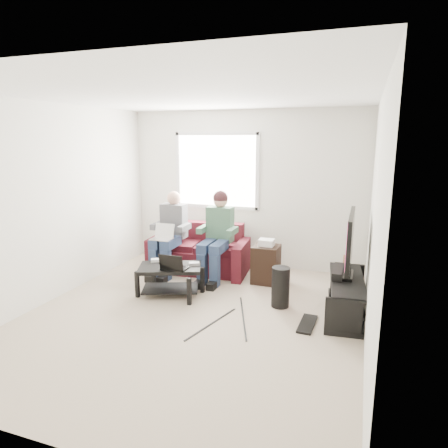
# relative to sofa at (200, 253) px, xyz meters

# --- Properties ---
(floor) EXTENTS (4.50, 4.50, 0.00)m
(floor) POSITION_rel_sofa_xyz_m (0.60, -1.68, -0.29)
(floor) COLOR tan
(floor) RESTS_ON ground
(ceiling) EXTENTS (4.50, 4.50, 0.00)m
(ceiling) POSITION_rel_sofa_xyz_m (0.60, -1.68, 2.31)
(ceiling) COLOR white
(ceiling) RESTS_ON wall_back
(wall_back) EXTENTS (4.50, 0.00, 4.50)m
(wall_back) POSITION_rel_sofa_xyz_m (0.60, 0.57, 1.01)
(wall_back) COLOR silver
(wall_back) RESTS_ON floor
(wall_front) EXTENTS (4.50, 0.00, 4.50)m
(wall_front) POSITION_rel_sofa_xyz_m (0.60, -3.93, 1.01)
(wall_front) COLOR silver
(wall_front) RESTS_ON floor
(wall_left) EXTENTS (0.00, 4.50, 4.50)m
(wall_left) POSITION_rel_sofa_xyz_m (-1.40, -1.68, 1.01)
(wall_left) COLOR silver
(wall_left) RESTS_ON floor
(wall_right) EXTENTS (0.00, 4.50, 4.50)m
(wall_right) POSITION_rel_sofa_xyz_m (2.60, -1.68, 1.01)
(wall_right) COLOR silver
(wall_right) RESTS_ON floor
(window) EXTENTS (1.48, 0.04, 1.28)m
(window) POSITION_rel_sofa_xyz_m (0.10, 0.55, 1.31)
(window) COLOR white
(window) RESTS_ON wall_back
(sofa) EXTENTS (1.69, 0.88, 0.76)m
(sofa) POSITION_rel_sofa_xyz_m (0.00, 0.00, 0.00)
(sofa) COLOR #4E131A
(sofa) RESTS_ON floor
(person_left) EXTENTS (0.40, 0.70, 1.31)m
(person_left) POSITION_rel_sofa_xyz_m (-0.40, -0.26, 0.42)
(person_left) COLOR navy
(person_left) RESTS_ON sofa
(person_right) EXTENTS (0.40, 0.71, 1.35)m
(person_right) POSITION_rel_sofa_xyz_m (0.40, -0.24, 0.48)
(person_right) COLOR navy
(person_right) RESTS_ON sofa
(laptop_silver) EXTENTS (0.36, 0.28, 0.24)m
(laptop_silver) POSITION_rel_sofa_xyz_m (-0.40, -0.52, 0.39)
(laptop_silver) COLOR silver
(laptop_silver) RESTS_ON person_left
(coffee_table) EXTENTS (0.97, 0.78, 0.42)m
(coffee_table) POSITION_rel_sofa_xyz_m (0.03, -1.13, 0.02)
(coffee_table) COLOR black
(coffee_table) RESTS_ON floor
(laptop_black) EXTENTS (0.40, 0.35, 0.24)m
(laptop_black) POSITION_rel_sofa_xyz_m (0.15, -1.21, 0.25)
(laptop_black) COLOR black
(laptop_black) RESTS_ON coffee_table
(controller_a) EXTENTS (0.17, 0.15, 0.04)m
(controller_a) POSITION_rel_sofa_xyz_m (-0.25, -1.01, 0.15)
(controller_a) COLOR silver
(controller_a) RESTS_ON coffee_table
(controller_b) EXTENTS (0.16, 0.13, 0.04)m
(controller_b) POSITION_rel_sofa_xyz_m (-0.07, -0.95, 0.15)
(controller_b) COLOR black
(controller_b) RESTS_ON coffee_table
(controller_c) EXTENTS (0.17, 0.15, 0.04)m
(controller_c) POSITION_rel_sofa_xyz_m (0.33, -0.98, 0.15)
(controller_c) COLOR gray
(controller_c) RESTS_ON coffee_table
(tv_stand) EXTENTS (0.53, 1.37, 0.44)m
(tv_stand) POSITION_rel_sofa_xyz_m (2.37, -0.94, -0.09)
(tv_stand) COLOR black
(tv_stand) RESTS_ON floor
(tv) EXTENTS (0.12, 1.10, 0.81)m
(tv) POSITION_rel_sofa_xyz_m (2.36, -0.84, 0.61)
(tv) COLOR black
(tv) RESTS_ON tv_stand
(soundbar) EXTENTS (0.12, 0.50, 0.10)m
(soundbar) POSITION_rel_sofa_xyz_m (2.25, -0.84, 0.20)
(soundbar) COLOR black
(soundbar) RESTS_ON tv_stand
(drink_cup) EXTENTS (0.08, 0.08, 0.12)m
(drink_cup) POSITION_rel_sofa_xyz_m (2.32, -0.31, 0.21)
(drink_cup) COLOR #955F40
(drink_cup) RESTS_ON tv_stand
(console_white) EXTENTS (0.30, 0.22, 0.06)m
(console_white) POSITION_rel_sofa_xyz_m (2.37, -1.34, -0.02)
(console_white) COLOR silver
(console_white) RESTS_ON tv_stand
(console_grey) EXTENTS (0.34, 0.26, 0.08)m
(console_grey) POSITION_rel_sofa_xyz_m (2.37, -0.64, -0.01)
(console_grey) COLOR gray
(console_grey) RESTS_ON tv_stand
(console_black) EXTENTS (0.38, 0.30, 0.07)m
(console_black) POSITION_rel_sofa_xyz_m (2.37, -0.99, -0.02)
(console_black) COLOR black
(console_black) RESTS_ON tv_stand
(subwoofer) EXTENTS (0.23, 0.23, 0.53)m
(subwoofer) POSITION_rel_sofa_xyz_m (1.55, -1.01, -0.03)
(subwoofer) COLOR black
(subwoofer) RESTS_ON floor
(keyboard_floor) EXTENTS (0.19, 0.51, 0.03)m
(keyboard_floor) POSITION_rel_sofa_xyz_m (1.96, -1.43, -0.28)
(keyboard_floor) COLOR black
(keyboard_floor) RESTS_ON floor
(end_table) EXTENTS (0.38, 0.38, 0.67)m
(end_table) POSITION_rel_sofa_xyz_m (1.17, -0.20, 0.01)
(end_table) COLOR black
(end_table) RESTS_ON floor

